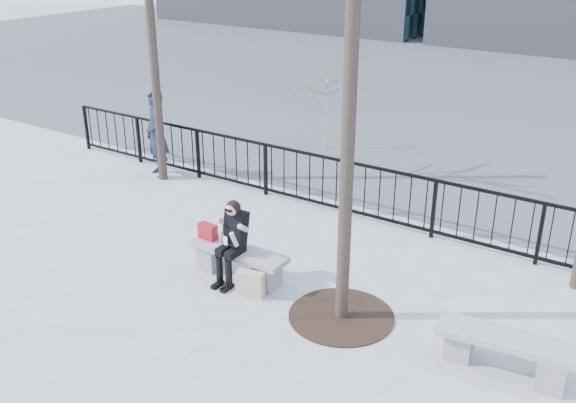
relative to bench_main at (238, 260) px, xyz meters
The scene contains 11 objects.
ground 0.30m from the bench_main, ahead, with size 120.00×120.00×0.00m, color #9A9A95.
street_surface 15.00m from the bench_main, 90.00° to the left, with size 60.00×23.00×0.01m, color #474747.
railing 3.01m from the bench_main, 90.00° to the left, with size 14.00×0.06×1.10m.
tree_grate 1.92m from the bench_main, ahead, with size 1.50×1.50×0.02m, color black.
bench_main is the anchor object (origin of this frame).
bench_second 4.15m from the bench_main, ahead, with size 1.68×0.47×0.50m.
seated_woman 0.40m from the bench_main, 90.00° to the right, with size 0.50×0.64×1.34m.
handbag 0.69m from the bench_main, behind, with size 0.31×0.15×0.26m, color maroon.
shopping_bag 0.61m from the bench_main, 35.56° to the right, with size 0.42×0.16×0.40m, color beige.
standing_man 5.04m from the bench_main, 148.13° to the left, with size 0.69×0.45×1.89m, color black.
vendor_umbrella 6.61m from the bench_main, 108.66° to the left, with size 1.95×1.99×1.79m, color yellow.
Camera 1 is at (5.52, -6.94, 5.08)m, focal length 40.00 mm.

